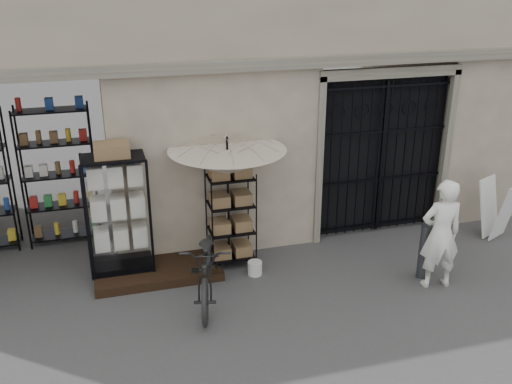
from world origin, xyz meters
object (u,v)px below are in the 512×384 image
object	(u,v)px
display_cabinet	(119,220)
steel_bollard	(424,251)
easel_sign	(497,209)
market_umbrella	(227,155)
shopkeeper	(434,285)
wire_rack	(231,220)
white_bucket	(255,268)
bicycle	(209,297)

from	to	relation	value
display_cabinet	steel_bollard	size ratio (longest dim) A/B	2.22
easel_sign	market_umbrella	bearing A→B (deg)	151.68
shopkeeper	wire_rack	bearing A→B (deg)	-21.82
white_bucket	shopkeeper	xyz separation A→B (m)	(2.63, -1.08, -0.11)
white_bucket	display_cabinet	bearing A→B (deg)	165.21
market_umbrella	steel_bollard	xyz separation A→B (m)	(2.88, -1.28, -1.45)
display_cabinet	white_bucket	size ratio (longest dim) A/B	8.71
steel_bollard	shopkeeper	xyz separation A→B (m)	(0.07, -0.27, -0.46)
bicycle	steel_bollard	bearing A→B (deg)	7.93
wire_rack	easel_sign	distance (m)	4.90
wire_rack	market_umbrella	bearing A→B (deg)	133.30
display_cabinet	white_bucket	world-z (taller)	display_cabinet
white_bucket	bicycle	world-z (taller)	bicycle
market_umbrella	steel_bollard	distance (m)	3.47
market_umbrella	bicycle	distance (m)	2.21
wire_rack	steel_bollard	distance (m)	3.13
white_bucket	shopkeeper	size ratio (longest dim) A/B	0.13
market_umbrella	display_cabinet	bearing A→B (deg)	177.96
display_cabinet	wire_rack	distance (m)	1.79
wire_rack	market_umbrella	size ratio (longest dim) A/B	0.62
white_bucket	steel_bollard	bearing A→B (deg)	-17.38
market_umbrella	steel_bollard	world-z (taller)	market_umbrella
display_cabinet	market_umbrella	size ratio (longest dim) A/B	0.76
display_cabinet	bicycle	size ratio (longest dim) A/B	1.00
wire_rack	steel_bollard	world-z (taller)	wire_rack
market_umbrella	white_bucket	size ratio (longest dim) A/B	11.39
easel_sign	shopkeeper	bearing A→B (deg)	-172.83
steel_bollard	easel_sign	distance (m)	2.24
wire_rack	easel_sign	bearing A→B (deg)	-22.39
steel_bollard	shopkeeper	bearing A→B (deg)	-75.97
display_cabinet	market_umbrella	world-z (taller)	market_umbrella
display_cabinet	shopkeeper	world-z (taller)	display_cabinet
market_umbrella	steel_bollard	bearing A→B (deg)	-24.04
shopkeeper	easel_sign	bearing A→B (deg)	-142.61
wire_rack	bicycle	world-z (taller)	wire_rack
shopkeeper	white_bucket	bearing A→B (deg)	-16.21
market_umbrella	shopkeeper	xyz separation A→B (m)	(2.95, -1.56, -1.91)
shopkeeper	bicycle	bearing A→B (deg)	-3.64
wire_rack	shopkeeper	bearing A→B (deg)	-46.30
market_umbrella	easel_sign	bearing A→B (deg)	-4.13
display_cabinet	market_umbrella	xyz separation A→B (m)	(1.74, -0.06, 0.92)
bicycle	shopkeeper	bearing A→B (deg)	3.62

